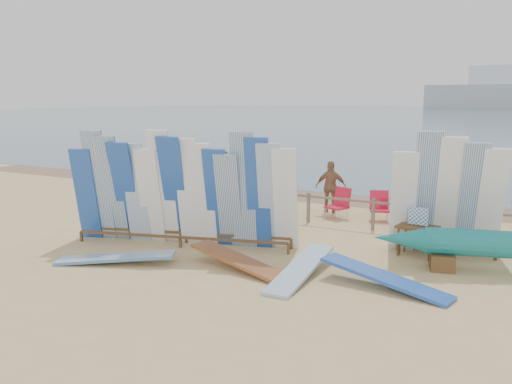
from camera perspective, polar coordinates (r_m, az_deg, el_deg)
The scene contains 23 objects.
ground at distance 13.86m, azimuth 0.46°, elevation -5.64°, with size 160.00×160.00×0.00m, color tan.
wet_sand_strip at distance 20.31m, azimuth 10.31°, elevation -0.81°, with size 40.00×2.60×0.01m, color #815F48.
distant_ship at distance 192.59m, azimuth 24.15°, elevation 9.48°, with size 45.00×8.00×14.00m.
fence at distance 16.34m, azimuth 5.54°, elevation -1.02°, with size 12.08×0.08×0.90m.
main_surfboard_rack at distance 13.72m, azimuth -7.77°, elevation -0.23°, with size 5.81×2.31×2.95m.
side_surfboard_rack at distance 13.52m, azimuth 19.55°, elevation -0.78°, with size 2.67×1.52×2.97m.
vendor_table at distance 13.36m, azimuth 16.57°, elevation -4.89°, with size 0.96×0.72×1.19m.
flat_board_c at distance 11.93m, azimuth -1.59°, elevation -8.23°, with size 0.56×2.70×0.07m, color #955428.
flat_board_d at distance 11.14m, azimuth 13.37°, elevation -9.82°, with size 0.56×2.70×0.07m, color #224DAC.
flat_board_b at distance 11.53m, azimuth 4.69°, elevation -8.91°, with size 0.56×2.70×0.07m, color #7FA3CC.
flat_board_e at distance 12.80m, azimuth -14.57°, elevation -7.28°, with size 0.56×2.70×0.07m, color silver.
beach_chair_left at distance 17.08m, azimuth 8.58°, elevation -1.82°, with size 0.78×0.79×0.95m.
beach_chair_right at distance 16.97m, azimuth 12.85°, elevation -2.08°, with size 0.74×0.76×0.90m.
stroller at distance 16.27m, azimuth 16.46°, elevation -2.08°, with size 0.78×0.94×1.12m.
beachgoer_6 at distance 16.99m, azimuth 19.60°, elevation -0.65°, with size 0.76×0.36×1.55m, color tan.
beachgoer_7 at distance 18.26m, azimuth 21.21°, elevation 0.51°, with size 0.69×0.38×1.90m, color #8C6042.
beachgoer_3 at distance 20.56m, azimuth 1.20°, elevation 1.97°, with size 1.14×0.47×1.77m, color tan.
beachgoer_11 at distance 20.94m, azimuth 0.56°, elevation 2.20°, with size 1.70×0.55×1.83m, color beige.
beachgoer_5 at distance 18.72m, azimuth 17.11°, elevation 0.55°, with size 1.52×0.49×1.64m, color beige.
beachgoer_4 at distance 17.78m, azimuth 7.89°, elevation 0.53°, with size 1.00×0.43×1.70m, color #8C6042.
beachgoer_2 at distance 18.67m, azimuth -0.99°, elevation 1.04°, with size 0.82×0.39×1.68m, color beige.
beachgoer_1 at distance 20.47m, azimuth -4.90°, elevation 1.96°, with size 0.66×0.36×1.81m, color #8C6042.
beachgoer_extra_1 at distance 21.93m, azimuth -3.27°, elevation 2.25°, with size 0.94×0.41×1.61m, color #8C6042.
Camera 1 is at (6.44, -11.70, 3.70)m, focal length 38.00 mm.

